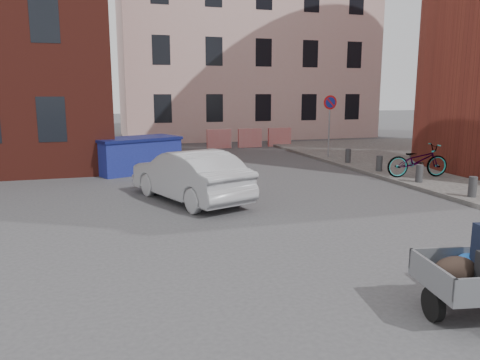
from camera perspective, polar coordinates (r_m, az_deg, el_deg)
name	(u,v)px	position (r m, az deg, el deg)	size (l,w,h in m)	color
ground	(280,232)	(9.85, 4.90, -6.39)	(120.00, 120.00, 0.00)	#38383A
building_pink	(244,29)	(32.45, 0.45, 17.88)	(16.00, 8.00, 14.00)	beige
no_parking_sign	(330,113)	(20.58, 10.88, 8.00)	(0.60, 0.09, 2.65)	gray
bollards	(419,173)	(15.62, 21.02, 0.75)	(0.22, 9.02, 0.55)	#3A3A3D
barriers	(250,138)	(25.08, 1.23, 5.15)	(4.70, 0.18, 1.00)	red
dumpster	(136,155)	(17.53, -12.52, 3.03)	(3.42, 2.64, 1.28)	navy
silver_car	(189,175)	(12.60, -6.21, 0.55)	(1.46, 4.18, 1.38)	#A9ABB0
bicycle	(417,161)	(16.54, 20.82, 2.23)	(0.73, 2.08, 1.09)	black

